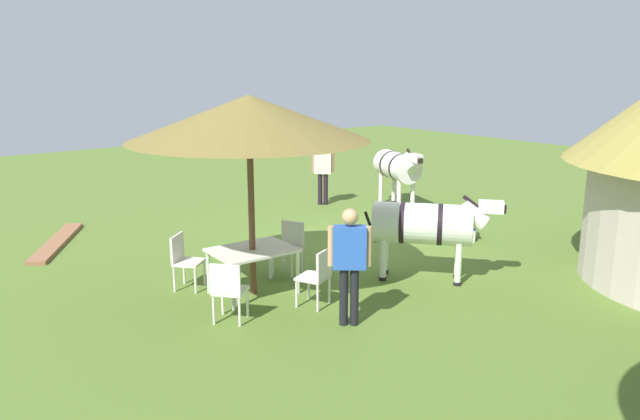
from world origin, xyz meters
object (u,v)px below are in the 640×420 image
object	(u,v)px
patio_chair_near_hut	(184,258)
zebra_by_umbrella	(398,167)
patio_chair_near_lawn	(228,288)
patio_dining_table	(253,254)
zebra_nearest_camera	(425,225)
shade_umbrella	(249,118)
patio_chair_west_end	(290,243)
standing_watcher	(323,167)
striped_lounge_chair	(462,227)
patio_chair_east_end	(318,274)
guest_beside_umbrella	(349,256)

from	to	relation	value
patio_chair_near_hut	zebra_by_umbrella	size ratio (longest dim) A/B	0.45
patio_chair_near_hut	patio_chair_near_lawn	xyz separation A→B (m)	(0.12, 1.65, 0.00)
patio_dining_table	zebra_nearest_camera	bearing A→B (deg)	155.11
shade_umbrella	zebra_nearest_camera	distance (m)	3.43
patio_chair_near_lawn	zebra_nearest_camera	world-z (taller)	zebra_nearest_camera
zebra_by_umbrella	patio_chair_west_end	bearing A→B (deg)	44.19
shade_umbrella	standing_watcher	distance (m)	6.73
shade_umbrella	patio_chair_near_lawn	size ratio (longest dim) A/B	4.08
standing_watcher	patio_chair_near_lawn	bearing A→B (deg)	86.06
striped_lounge_chair	zebra_nearest_camera	bearing A→B (deg)	-98.35
patio_dining_table	striped_lounge_chair	world-z (taller)	patio_dining_table
patio_chair_near_lawn	shade_umbrella	bearing A→B (deg)	90.00
standing_watcher	zebra_nearest_camera	xyz separation A→B (m)	(2.20, 5.54, -0.02)
shade_umbrella	patio_chair_near_lawn	distance (m)	2.55
patio_chair_west_end	patio_chair_east_end	size ratio (longest dim) A/B	1.00
shade_umbrella	zebra_nearest_camera	bearing A→B (deg)	155.11
standing_watcher	patio_chair_east_end	bearing A→B (deg)	95.48
patio_chair_east_end	zebra_by_umbrella	world-z (taller)	zebra_by_umbrella
patio_chair_east_end	shade_umbrella	bearing A→B (deg)	90.00
guest_beside_umbrella	standing_watcher	xyz separation A→B (m)	(-4.42, -6.19, -0.02)
zebra_nearest_camera	zebra_by_umbrella	bearing A→B (deg)	-170.58
patio_chair_near_hut	patio_chair_west_end	bearing A→B (deg)	127.05
zebra_by_umbrella	patio_chair_east_end	bearing A→B (deg)	54.01
shade_umbrella	patio_chair_west_end	distance (m)	2.55
patio_chair_near_lawn	zebra_by_umbrella	xyz separation A→B (m)	(-6.93, -3.59, 0.53)
patio_chair_near_lawn	guest_beside_umbrella	world-z (taller)	guest_beside_umbrella
patio_chair_west_end	standing_watcher	bearing A→B (deg)	-69.15
patio_chair_near_lawn	zebra_by_umbrella	bearing A→B (deg)	76.56
shade_umbrella	patio_chair_near_hut	world-z (taller)	shade_umbrella
shade_umbrella	zebra_nearest_camera	xyz separation A→B (m)	(-2.63, 1.22, -1.83)
guest_beside_umbrella	striped_lounge_chair	distance (m)	5.14
patio_chair_west_end	striped_lounge_chair	world-z (taller)	patio_chair_west_end
patio_dining_table	patio_chair_near_hut	distance (m)	1.18
patio_chair_near_hut	guest_beside_umbrella	size ratio (longest dim) A/B	0.54
patio_chair_near_hut	zebra_by_umbrella	world-z (taller)	zebra_by_umbrella
patio_dining_table	guest_beside_umbrella	bearing A→B (deg)	102.32
patio_chair_west_end	zebra_nearest_camera	bearing A→B (deg)	-162.08
patio_chair_near_hut	striped_lounge_chair	distance (m)	5.98
shade_umbrella	patio_chair_east_end	bearing A→B (deg)	114.19
patio_chair_west_end	zebra_nearest_camera	size ratio (longest dim) A/B	0.47
patio_chair_near_lawn	standing_watcher	distance (m)	7.67
patio_dining_table	patio_chair_east_end	distance (m)	1.18
guest_beside_umbrella	patio_dining_table	bearing A→B (deg)	-38.42
guest_beside_umbrella	patio_chair_west_end	bearing A→B (deg)	-66.32
patio_chair_near_lawn	standing_watcher	bearing A→B (deg)	90.86
shade_umbrella	guest_beside_umbrella	size ratio (longest dim) A/B	2.19
patio_dining_table	patio_chair_near_lawn	size ratio (longest dim) A/B	1.45
standing_watcher	zebra_nearest_camera	world-z (taller)	standing_watcher
patio_chair_near_lawn	striped_lounge_chair	bearing A→B (deg)	56.36
shade_umbrella	patio_dining_table	xyz separation A→B (m)	(-0.00, 0.00, -2.13)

